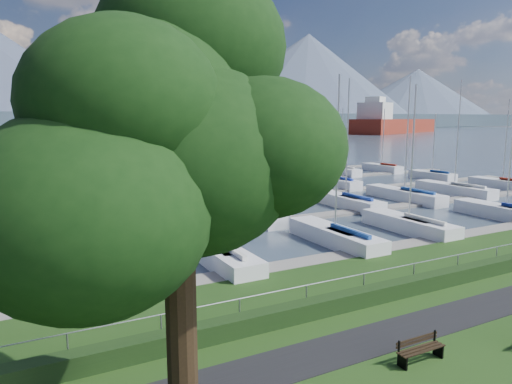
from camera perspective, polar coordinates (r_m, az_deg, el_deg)
path at (r=19.77m, az=21.41°, el=-14.85°), size 160.00×2.00×0.04m
water at (r=275.07m, az=-24.97°, el=6.60°), size 800.00×540.00×0.20m
hedge at (r=21.28m, az=16.08°, el=-11.84°), size 80.00×0.70×0.70m
fence at (r=21.26m, az=15.43°, el=-9.39°), size 80.00×0.04×0.04m
foothill at (r=344.88m, az=-25.66°, el=7.97°), size 900.00×80.00×12.00m
mountains at (r=421.55m, az=-25.45°, el=13.59°), size 1190.00×360.00×115.00m
docks at (r=43.68m, az=-8.58°, el=-1.58°), size 90.00×41.60×0.25m
bench_left at (r=16.59m, az=19.82°, el=-18.02°), size 1.80×0.44×0.85m
tree at (r=10.14m, az=-11.02°, el=8.78°), size 7.80×6.93×11.87m
crane at (r=43.42m, az=-6.21°, el=5.79°), size 6.29×13.47×22.35m
cargo_ship_mid at (r=233.42m, az=-15.28°, el=7.82°), size 89.23×19.25×21.50m
cargo_ship_east at (r=272.80m, az=16.74°, el=7.90°), size 87.31×53.63×21.50m
sailboat_fleet at (r=44.27m, az=-13.24°, el=5.63°), size 74.63×49.06×13.43m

